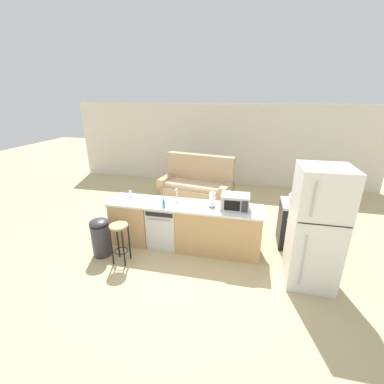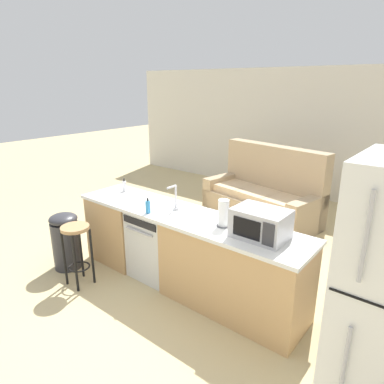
% 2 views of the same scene
% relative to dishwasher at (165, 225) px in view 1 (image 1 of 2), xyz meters
% --- Properties ---
extents(ground_plane, '(24.00, 24.00, 0.00)m').
position_rel_dishwasher_xyz_m(ground_plane, '(0.25, 0.00, -0.42)').
color(ground_plane, tan).
extents(wall_back, '(10.00, 0.06, 2.60)m').
position_rel_dishwasher_xyz_m(wall_back, '(0.55, 4.20, 0.88)').
color(wall_back, silver).
rests_on(wall_back, ground_plane).
extents(kitchen_counter, '(2.94, 0.66, 0.90)m').
position_rel_dishwasher_xyz_m(kitchen_counter, '(0.49, 0.00, -0.00)').
color(kitchen_counter, tan).
rests_on(kitchen_counter, ground_plane).
extents(dishwasher, '(0.58, 0.61, 0.84)m').
position_rel_dishwasher_xyz_m(dishwasher, '(0.00, 0.00, 0.00)').
color(dishwasher, silver).
rests_on(dishwasher, ground_plane).
extents(stove_range, '(0.76, 0.68, 0.90)m').
position_rel_dishwasher_xyz_m(stove_range, '(2.60, 0.55, 0.03)').
color(stove_range, black).
rests_on(stove_range, ground_plane).
extents(refrigerator, '(0.72, 0.73, 1.91)m').
position_rel_dishwasher_xyz_m(refrigerator, '(2.60, -0.55, 0.53)').
color(refrigerator, white).
rests_on(refrigerator, ground_plane).
extents(microwave, '(0.50, 0.37, 0.28)m').
position_rel_dishwasher_xyz_m(microwave, '(1.35, -0.00, 0.62)').
color(microwave, '#B7B7BC').
rests_on(microwave, kitchen_counter).
extents(sink_faucet, '(0.07, 0.18, 0.30)m').
position_rel_dishwasher_xyz_m(sink_faucet, '(0.25, 0.04, 0.61)').
color(sink_faucet, silver).
rests_on(sink_faucet, kitchen_counter).
extents(paper_towel_roll, '(0.14, 0.14, 0.28)m').
position_rel_dishwasher_xyz_m(paper_towel_roll, '(0.94, 0.00, 0.62)').
color(paper_towel_roll, '#4C4C51').
rests_on(paper_towel_roll, kitchen_counter).
extents(soap_bottle, '(0.06, 0.06, 0.18)m').
position_rel_dishwasher_xyz_m(soap_bottle, '(0.08, -0.22, 0.55)').
color(soap_bottle, '#338CCC').
rests_on(soap_bottle, kitchen_counter).
extents(dish_soap_bottle, '(0.06, 0.06, 0.18)m').
position_rel_dishwasher_xyz_m(dish_soap_bottle, '(-0.75, 0.14, 0.55)').
color(dish_soap_bottle, silver).
rests_on(dish_soap_bottle, kitchen_counter).
extents(kettle, '(0.21, 0.17, 0.19)m').
position_rel_dishwasher_xyz_m(kettle, '(2.43, 0.68, 0.56)').
color(kettle, silver).
rests_on(kettle, stove_range).
extents(bar_stool, '(0.32, 0.32, 0.74)m').
position_rel_dishwasher_xyz_m(bar_stool, '(-0.57, -0.75, 0.11)').
color(bar_stool, tan).
rests_on(bar_stool, ground_plane).
extents(trash_bin, '(0.35, 0.35, 0.74)m').
position_rel_dishwasher_xyz_m(trash_bin, '(-1.03, -0.63, -0.04)').
color(trash_bin, '#333338').
rests_on(trash_bin, ground_plane).
extents(couch, '(2.13, 1.26, 1.27)m').
position_rel_dishwasher_xyz_m(couch, '(0.14, 2.50, -0.03)').
color(couch, tan).
rests_on(couch, ground_plane).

